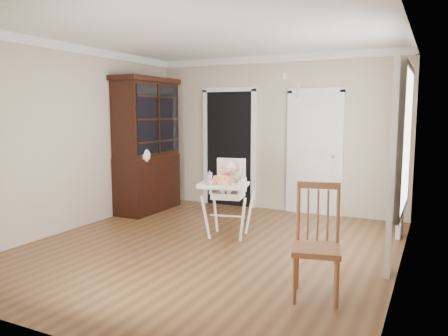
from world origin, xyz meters
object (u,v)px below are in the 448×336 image
at_px(high_chair, 228,188).
at_px(dining_chair, 317,245).
at_px(sippy_cup, 210,177).
at_px(china_cabinet, 147,145).
at_px(cake, 221,181).

height_order(high_chair, dining_chair, high_chair).
height_order(sippy_cup, dining_chair, dining_chair).
distance_m(high_chair, sippy_cup, 0.31).
xyz_separation_m(sippy_cup, china_cabinet, (-1.78, 1.03, 0.32)).
relative_size(china_cabinet, dining_chair, 2.18).
distance_m(cake, china_cabinet, 2.32).
relative_size(cake, sippy_cup, 1.47).
distance_m(sippy_cup, dining_chair, 2.25).
bearing_deg(china_cabinet, high_chair, -23.24).
height_order(high_chair, china_cabinet, china_cabinet).
xyz_separation_m(high_chair, sippy_cup, (-0.19, -0.18, 0.16)).
xyz_separation_m(cake, sippy_cup, (-0.22, 0.09, 0.02)).
relative_size(cake, dining_chair, 0.25).
bearing_deg(cake, dining_chair, -36.81).
xyz_separation_m(high_chair, cake, (0.03, -0.27, 0.15)).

